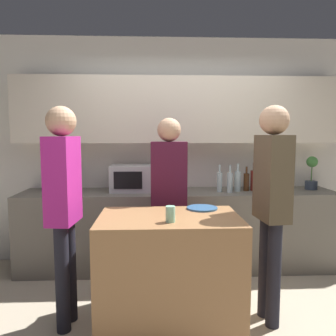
# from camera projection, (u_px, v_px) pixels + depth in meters

# --- Properties ---
(back_wall) EXTENTS (6.40, 0.40, 2.70)m
(back_wall) POSITION_uv_depth(u_px,v_px,m) (177.00, 135.00, 3.96)
(back_wall) COLOR silver
(back_wall) RESTS_ON ground_plane
(back_counter) EXTENTS (3.60, 0.62, 0.90)m
(back_counter) POSITION_uv_depth(u_px,v_px,m) (179.00, 229.00, 3.80)
(back_counter) COLOR #6B665B
(back_counter) RESTS_ON ground_plane
(kitchen_island) EXTENTS (1.10, 0.70, 0.92)m
(kitchen_island) POSITION_uv_depth(u_px,v_px,m) (169.00, 273.00, 2.58)
(kitchen_island) COLOR #996B42
(kitchen_island) RESTS_ON ground_plane
(microwave) EXTENTS (0.52, 0.39, 0.30)m
(microwave) POSITION_uv_depth(u_px,v_px,m) (134.00, 178.00, 3.79)
(microwave) COLOR #B7BABC
(microwave) RESTS_ON back_counter
(toaster) EXTENTS (0.26, 0.16, 0.18)m
(toaster) POSITION_uv_depth(u_px,v_px,m) (66.00, 183.00, 3.76)
(toaster) COLOR black
(toaster) RESTS_ON back_counter
(potted_plant) EXTENTS (0.14, 0.14, 0.39)m
(potted_plant) POSITION_uv_depth(u_px,v_px,m) (312.00, 173.00, 3.88)
(potted_plant) COLOR #333D4C
(potted_plant) RESTS_ON back_counter
(bottle_0) EXTENTS (0.06, 0.06, 0.31)m
(bottle_0) POSITION_uv_depth(u_px,v_px,m) (219.00, 182.00, 3.72)
(bottle_0) COLOR silver
(bottle_0) RESTS_ON back_counter
(bottle_1) EXTENTS (0.06, 0.06, 0.31)m
(bottle_1) POSITION_uv_depth(u_px,v_px,m) (230.00, 182.00, 3.68)
(bottle_1) COLOR silver
(bottle_1) RESTS_ON back_counter
(bottle_2) EXTENTS (0.07, 0.07, 0.32)m
(bottle_2) POSITION_uv_depth(u_px,v_px,m) (238.00, 181.00, 3.76)
(bottle_2) COLOR silver
(bottle_2) RESTS_ON back_counter
(bottle_3) EXTENTS (0.07, 0.07, 0.28)m
(bottle_3) POSITION_uv_depth(u_px,v_px,m) (246.00, 182.00, 3.79)
(bottle_3) COLOR #472814
(bottle_3) RESTS_ON back_counter
(bottle_4) EXTENTS (0.08, 0.08, 0.33)m
(bottle_4) POSITION_uv_depth(u_px,v_px,m) (254.00, 180.00, 3.82)
(bottle_4) COLOR maroon
(bottle_4) RESTS_ON back_counter
(bottle_5) EXTENTS (0.07, 0.07, 0.29)m
(bottle_5) POSITION_uv_depth(u_px,v_px,m) (263.00, 180.00, 3.87)
(bottle_5) COLOR #194723
(bottle_5) RESTS_ON back_counter
(bottle_6) EXTENTS (0.07, 0.07, 0.29)m
(bottle_6) POSITION_uv_depth(u_px,v_px,m) (276.00, 182.00, 3.74)
(bottle_6) COLOR #472814
(bottle_6) RESTS_ON back_counter
(plate_on_island) EXTENTS (0.26, 0.26, 0.01)m
(plate_on_island) POSITION_uv_depth(u_px,v_px,m) (202.00, 208.00, 2.78)
(plate_on_island) COLOR #2D5684
(plate_on_island) RESTS_ON kitchen_island
(cup_0) EXTENTS (0.07, 0.07, 0.12)m
(cup_0) POSITION_uv_depth(u_px,v_px,m) (170.00, 214.00, 2.36)
(cup_0) COLOR #92D4B2
(cup_0) RESTS_ON kitchen_island
(person_left) EXTENTS (0.23, 0.36, 1.78)m
(person_left) POSITION_uv_depth(u_px,v_px,m) (272.00, 194.00, 2.62)
(person_left) COLOR black
(person_left) RESTS_ON ground_plane
(person_center) EXTENTS (0.35, 0.22, 1.70)m
(person_center) POSITION_uv_depth(u_px,v_px,m) (169.00, 190.00, 3.13)
(person_center) COLOR black
(person_center) RESTS_ON ground_plane
(person_right) EXTENTS (0.23, 0.36, 1.76)m
(person_right) POSITION_uv_depth(u_px,v_px,m) (63.00, 197.00, 2.56)
(person_right) COLOR black
(person_right) RESTS_ON ground_plane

